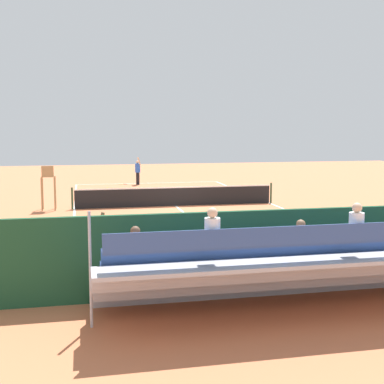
# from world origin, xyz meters

# --- Properties ---
(ground_plane) EXTENTS (60.00, 60.00, 0.00)m
(ground_plane) POSITION_xyz_m (0.00, 0.00, 0.00)
(ground_plane) COLOR #CC7047
(court_line_markings) EXTENTS (10.10, 22.20, 0.01)m
(court_line_markings) POSITION_xyz_m (0.00, -0.04, 0.00)
(court_line_markings) COLOR white
(court_line_markings) RESTS_ON ground
(tennis_net) EXTENTS (10.30, 0.10, 1.07)m
(tennis_net) POSITION_xyz_m (0.00, 0.00, 0.50)
(tennis_net) COLOR black
(tennis_net) RESTS_ON ground
(backdrop_wall) EXTENTS (18.00, 0.16, 2.00)m
(backdrop_wall) POSITION_xyz_m (0.00, 14.00, 1.00)
(backdrop_wall) COLOR #1E4C2D
(backdrop_wall) RESTS_ON ground
(bleacher_stand) EXTENTS (9.06, 2.40, 2.48)m
(bleacher_stand) POSITION_xyz_m (0.07, 15.37, 0.94)
(bleacher_stand) COLOR #B2B2B7
(bleacher_stand) RESTS_ON ground
(umpire_chair) EXTENTS (0.67, 0.67, 2.14)m
(umpire_chair) POSITION_xyz_m (6.20, 0.00, 1.31)
(umpire_chair) COLOR #A88456
(umpire_chair) RESTS_ON ground
(courtside_bench) EXTENTS (1.80, 0.40, 0.93)m
(courtside_bench) POSITION_xyz_m (-1.72, 13.27, 0.56)
(courtside_bench) COLOR #33383D
(courtside_bench) RESTS_ON ground
(equipment_bag) EXTENTS (0.90, 0.36, 0.36)m
(equipment_bag) POSITION_xyz_m (0.01, 13.40, 0.18)
(equipment_bag) COLOR black
(equipment_bag) RESTS_ON ground
(tennis_player) EXTENTS (0.47, 0.56, 1.93)m
(tennis_player) POSITION_xyz_m (0.82, -10.16, 1.02)
(tennis_player) COLOR black
(tennis_player) RESTS_ON ground
(tennis_racket) EXTENTS (0.59, 0.38, 0.03)m
(tennis_racket) POSITION_xyz_m (1.90, -10.63, 0.01)
(tennis_racket) COLOR black
(tennis_racket) RESTS_ON ground
(tennis_ball_near) EXTENTS (0.07, 0.07, 0.07)m
(tennis_ball_near) POSITION_xyz_m (3.00, -8.27, 0.03)
(tennis_ball_near) COLOR #CCDB33
(tennis_ball_near) RESTS_ON ground
(line_judge) EXTENTS (0.44, 0.56, 1.93)m
(line_judge) POSITION_xyz_m (4.15, 13.24, 1.02)
(line_judge) COLOR #232328
(line_judge) RESTS_ON ground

